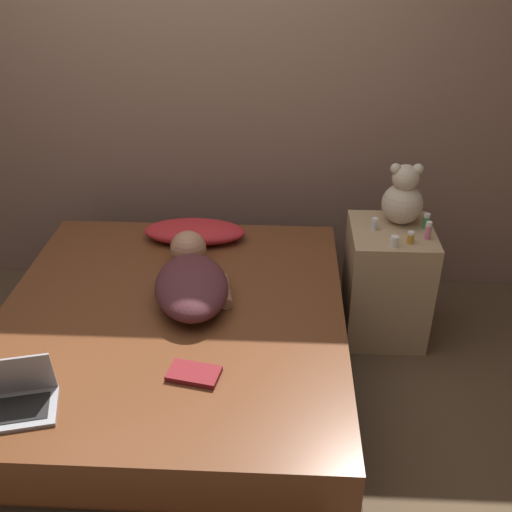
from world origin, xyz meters
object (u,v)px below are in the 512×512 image
at_px(person_lying, 192,280).
at_px(book, 194,374).
at_px(bottle_green, 426,221).
at_px(laptop, 12,398).
at_px(teddy_bear, 403,197).
at_px(bottle_pink, 428,230).
at_px(bottle_amber, 411,237).
at_px(bottle_white, 394,242).
at_px(bottle_clear, 375,224).
at_px(pillow, 195,232).

relative_size(person_lying, book, 3.25).
relative_size(person_lying, bottle_green, 8.52).
bearing_deg(laptop, teddy_bear, 25.03).
bearing_deg(bottle_pink, teddy_bear, 121.35).
bearing_deg(teddy_bear, person_lying, -151.84).
xyz_separation_m(bottle_amber, book, (-1.00, -0.92, -0.15)).
bearing_deg(bottle_white, teddy_bear, 75.17).
xyz_separation_m(bottle_green, bottle_clear, (-0.28, -0.02, -0.01)).
relative_size(bottle_white, bottle_clear, 0.89).
relative_size(person_lying, bottle_amber, 11.30).
height_order(laptop, bottle_white, laptop).
distance_m(person_lying, book, 0.59).
xyz_separation_m(pillow, bottle_white, (1.07, -0.25, 0.10)).
distance_m(teddy_bear, bottle_pink, 0.24).
bearing_deg(laptop, pillow, 54.69).
bearing_deg(teddy_bear, laptop, -140.26).
height_order(bottle_green, bottle_clear, bottle_green).
relative_size(pillow, teddy_bear, 1.66).
height_order(bottle_clear, book, bottle_clear).
relative_size(person_lying, teddy_bear, 2.15).
height_order(bottle_green, bottle_pink, bottle_pink).
relative_size(laptop, bottle_white, 6.29).
distance_m(pillow, laptop, 1.43).
bearing_deg(bottle_amber, laptop, -145.73).
relative_size(laptop, bottle_clear, 5.59).
bearing_deg(book, laptop, -162.39).
xyz_separation_m(bottle_clear, book, (-0.84, -1.07, -0.15)).
bearing_deg(book, bottle_white, 43.92).
xyz_separation_m(laptop, book, (0.66, 0.21, -0.04)).
bearing_deg(pillow, laptop, -110.60).
relative_size(person_lying, bottle_clear, 11.33).
distance_m(bottle_white, bottle_green, 0.29).
bearing_deg(teddy_bear, book, -130.47).
height_order(pillow, bottle_pink, bottle_pink).
distance_m(pillow, bottle_pink, 1.27).
distance_m(person_lying, bottle_clear, 1.05).
relative_size(bottle_amber, book, 0.29).
bearing_deg(bottle_amber, book, -137.41).
distance_m(bottle_green, bottle_clear, 0.28).
distance_m(pillow, bottle_white, 1.10).
bearing_deg(person_lying, laptop, -136.62).
distance_m(pillow, teddy_bear, 1.16).
relative_size(teddy_bear, bottle_pink, 3.50).
distance_m(pillow, bottle_green, 1.27).
bearing_deg(bottle_white, pillow, 166.75).
relative_size(teddy_bear, bottle_amber, 5.26).
bearing_deg(pillow, bottle_amber, -10.29).
bearing_deg(pillow, book, -82.36).
bearing_deg(bottle_green, person_lying, -157.07).
bearing_deg(bottle_pink, bottle_green, 83.19).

